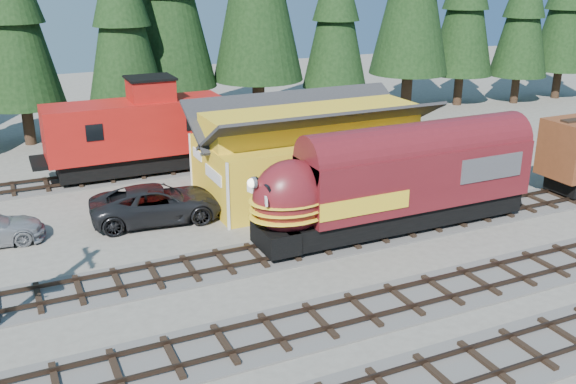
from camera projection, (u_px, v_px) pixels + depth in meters
name	position (u px, v px, depth m)	size (l,w,h in m)	color
ground	(424.00, 269.00, 27.06)	(120.00, 120.00, 0.00)	#6B665B
track_siding	(532.00, 203.00, 34.43)	(68.00, 3.20, 0.33)	#4C4947
track_spur	(106.00, 178.00, 38.45)	(32.00, 3.20, 0.33)	#4C4947
depot	(312.00, 142.00, 35.04)	(12.80, 7.00, 5.30)	gold
locomotive	(389.00, 187.00, 29.99)	(14.50, 2.88, 3.94)	black
caboose	(137.00, 132.00, 38.38)	(10.51, 3.05, 5.46)	black
pickup_truck_a	(158.00, 203.00, 31.90)	(3.04, 6.59, 1.83)	black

